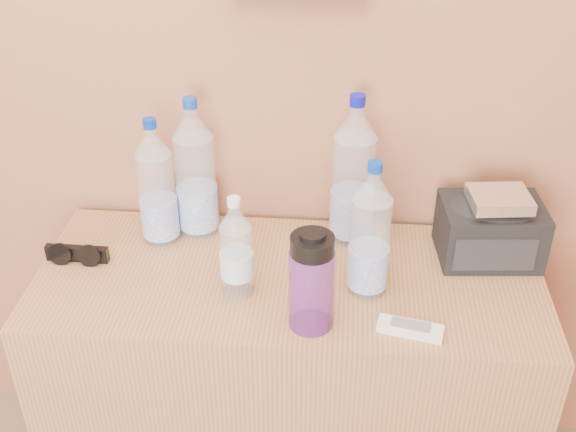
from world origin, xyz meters
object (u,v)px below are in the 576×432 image
(pet_large_d, at_px, (370,236))
(nalgene_bottle, at_px, (312,281))
(dresser, at_px, (289,389))
(pet_large_a, at_px, (157,188))
(pet_large_b, at_px, (195,175))
(ac_remote, at_px, (410,329))
(foil_packet, at_px, (500,199))
(pet_small, at_px, (236,252))
(toiletry_bag, at_px, (490,228))
(pet_large_c, at_px, (353,178))
(sunglasses, at_px, (77,254))

(pet_large_d, bearing_deg, nalgene_bottle, -131.97)
(dresser, bearing_deg, pet_large_a, 158.35)
(pet_large_a, bearing_deg, pet_large_b, 27.73)
(ac_remote, xyz_separation_m, foil_packet, (0.20, 0.26, 0.16))
(pet_small, xyz_separation_m, nalgene_bottle, (0.16, -0.09, 0.01))
(pet_small, distance_m, toiletry_bag, 0.59)
(pet_large_c, height_order, pet_small, pet_large_c)
(sunglasses, bearing_deg, toiletry_bag, 6.79)
(pet_large_c, xyz_separation_m, sunglasses, (-0.63, -0.16, -0.14))
(pet_large_a, height_order, sunglasses, pet_large_a)
(pet_small, distance_m, ac_remote, 0.39)
(ac_remote, distance_m, foil_packet, 0.36)
(pet_large_d, relative_size, foil_packet, 2.42)
(toiletry_bag, bearing_deg, ac_remote, -128.81)
(dresser, bearing_deg, pet_large_c, 52.39)
(foil_packet, bearing_deg, sunglasses, -175.37)
(foil_packet, bearing_deg, pet_large_c, 166.13)
(pet_large_a, xyz_separation_m, pet_small, (0.21, -0.19, -0.04))
(foil_packet, bearing_deg, pet_large_b, 173.76)
(pet_large_c, bearing_deg, toiletry_bag, -9.85)
(pet_large_d, bearing_deg, pet_large_c, 100.61)
(pet_large_b, bearing_deg, pet_small, -61.12)
(nalgene_bottle, height_order, ac_remote, nalgene_bottle)
(dresser, distance_m, pet_large_c, 0.56)
(pet_small, bearing_deg, foil_packet, 15.81)
(dresser, bearing_deg, pet_small, -149.33)
(sunglasses, bearing_deg, pet_large_d, -3.39)
(pet_large_b, bearing_deg, ac_remote, -34.23)
(dresser, height_order, sunglasses, sunglasses)
(toiletry_bag, bearing_deg, sunglasses, -178.81)
(pet_large_a, bearing_deg, dresser, -21.65)
(toiletry_bag, bearing_deg, pet_large_b, 170.81)
(pet_large_b, xyz_separation_m, foil_packet, (0.69, -0.08, 0.01))
(pet_large_c, bearing_deg, ac_remote, -69.83)
(pet_large_a, distance_m, pet_large_b, 0.10)
(dresser, distance_m, pet_small, 0.48)
(pet_small, bearing_deg, toiletry_bag, 18.11)
(ac_remote, bearing_deg, foil_packet, 65.41)
(pet_large_b, height_order, toiletry_bag, pet_large_b)
(pet_large_c, height_order, foil_packet, pet_large_c)
(pet_small, relative_size, nalgene_bottle, 1.06)
(pet_large_c, bearing_deg, foil_packet, -13.87)
(sunglasses, relative_size, foil_packet, 1.13)
(ac_remote, bearing_deg, nalgene_bottle, -170.69)
(dresser, bearing_deg, pet_large_b, 144.11)
(pet_large_a, xyz_separation_m, pet_large_d, (0.49, -0.16, -0.00))
(pet_large_b, xyz_separation_m, pet_small, (0.13, -0.23, -0.05))
(dresser, bearing_deg, ac_remote, -32.66)
(dresser, height_order, pet_large_d, pet_large_d)
(pet_large_b, relative_size, foil_packet, 2.70)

